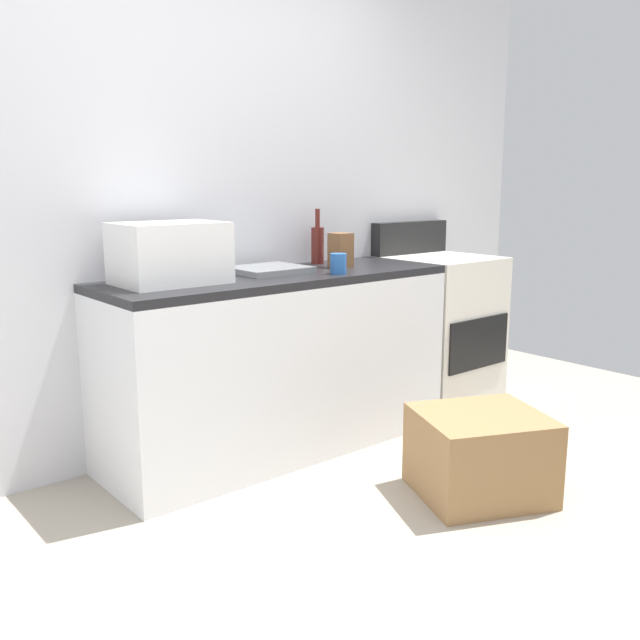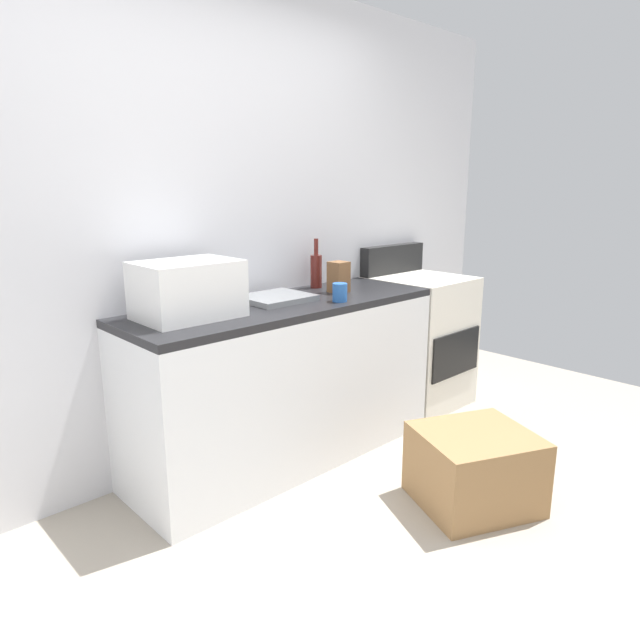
# 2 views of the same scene
# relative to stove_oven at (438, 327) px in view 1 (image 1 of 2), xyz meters

# --- Properties ---
(ground_plane) EXTENTS (6.00, 6.00, 0.00)m
(ground_plane) POSITION_rel_stove_oven_xyz_m (-1.52, -1.21, -0.47)
(ground_plane) COLOR #9E9384
(wall_back) EXTENTS (5.00, 0.10, 2.60)m
(wall_back) POSITION_rel_stove_oven_xyz_m (-1.52, 0.34, 0.83)
(wall_back) COLOR silver
(wall_back) RESTS_ON ground_plane
(kitchen_counter) EXTENTS (1.80, 0.60, 0.90)m
(kitchen_counter) POSITION_rel_stove_oven_xyz_m (-1.22, -0.01, -0.02)
(kitchen_counter) COLOR silver
(kitchen_counter) RESTS_ON ground_plane
(stove_oven) EXTENTS (0.60, 0.61, 1.10)m
(stove_oven) POSITION_rel_stove_oven_xyz_m (0.00, 0.00, 0.00)
(stove_oven) COLOR silver
(stove_oven) RESTS_ON ground_plane
(microwave) EXTENTS (0.46, 0.34, 0.27)m
(microwave) POSITION_rel_stove_oven_xyz_m (-1.78, 0.03, 0.57)
(microwave) COLOR white
(microwave) RESTS_ON kitchen_counter
(sink_basin) EXTENTS (0.36, 0.32, 0.03)m
(sink_basin) POSITION_rel_stove_oven_xyz_m (-1.23, 0.06, 0.45)
(sink_basin) COLOR slate
(sink_basin) RESTS_ON kitchen_counter
(wine_bottle) EXTENTS (0.07, 0.07, 0.30)m
(wine_bottle) POSITION_rel_stove_oven_xyz_m (-0.79, 0.20, 0.54)
(wine_bottle) COLOR #591E19
(wine_bottle) RESTS_ON kitchen_counter
(coffee_mug) EXTENTS (0.08, 0.08, 0.10)m
(coffee_mug) POSITION_rel_stove_oven_xyz_m (-0.99, -0.20, 0.48)
(coffee_mug) COLOR #2659A5
(coffee_mug) RESTS_ON kitchen_counter
(knife_block) EXTENTS (0.10, 0.10, 0.18)m
(knife_block) POSITION_rel_stove_oven_xyz_m (-0.80, 0.00, 0.52)
(knife_block) COLOR brown
(knife_block) RESTS_ON kitchen_counter
(cardboard_box_large) EXTENTS (0.68, 0.65, 0.37)m
(cardboard_box_large) POSITION_rel_stove_oven_xyz_m (-0.88, -1.00, -0.28)
(cardboard_box_large) COLOR olive
(cardboard_box_large) RESTS_ON ground_plane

